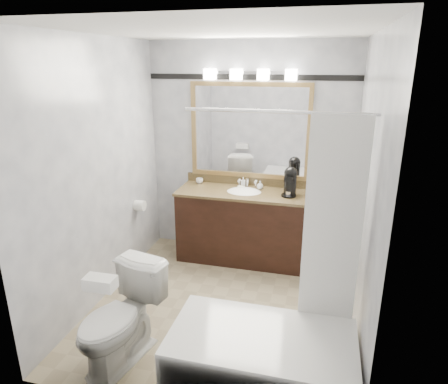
# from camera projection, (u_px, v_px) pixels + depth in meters

# --- Properties ---
(room) EXTENTS (2.42, 2.62, 2.52)m
(room) POSITION_uv_depth(u_px,v_px,m) (222.00, 183.00, 3.50)
(room) COLOR gray
(room) RESTS_ON ground
(vanity) EXTENTS (1.53, 0.58, 0.97)m
(vanity) POSITION_uv_depth(u_px,v_px,m) (243.00, 224.00, 4.69)
(vanity) COLOR black
(vanity) RESTS_ON ground
(mirror) EXTENTS (1.40, 0.04, 1.10)m
(mirror) POSITION_uv_depth(u_px,v_px,m) (250.00, 131.00, 4.61)
(mirror) COLOR #A6834B
(mirror) RESTS_ON room
(vanity_light_bar) EXTENTS (1.02, 0.14, 0.12)m
(vanity_light_bar) POSITION_uv_depth(u_px,v_px,m) (250.00, 74.00, 4.36)
(vanity_light_bar) COLOR silver
(vanity_light_bar) RESTS_ON room
(accent_stripe) EXTENTS (2.40, 0.01, 0.06)m
(accent_stripe) POSITION_uv_depth(u_px,v_px,m) (251.00, 77.00, 4.43)
(accent_stripe) COLOR black
(accent_stripe) RESTS_ON room
(bathtub) EXTENTS (1.30, 0.75, 1.96)m
(bathtub) POSITION_uv_depth(u_px,v_px,m) (265.00, 354.00, 2.85)
(bathtub) COLOR white
(bathtub) RESTS_ON ground
(tp_roll) EXTENTS (0.11, 0.12, 0.12)m
(tp_roll) POSITION_uv_depth(u_px,v_px,m) (140.00, 205.00, 4.56)
(tp_roll) COLOR white
(tp_roll) RESTS_ON room
(toilet) EXTENTS (0.59, 0.84, 0.78)m
(toilet) POSITION_uv_depth(u_px,v_px,m) (119.00, 319.00, 3.06)
(toilet) COLOR white
(toilet) RESTS_ON ground
(tissue_box) EXTENTS (0.22, 0.12, 0.09)m
(tissue_box) POSITION_uv_depth(u_px,v_px,m) (100.00, 283.00, 2.74)
(tissue_box) COLOR white
(tissue_box) RESTS_ON toilet
(coffee_maker) EXTENTS (0.17, 0.21, 0.32)m
(coffee_maker) POSITION_uv_depth(u_px,v_px,m) (290.00, 181.00, 4.39)
(coffee_maker) COLOR black
(coffee_maker) RESTS_ON vanity
(cup_left) EXTENTS (0.09, 0.09, 0.07)m
(cup_left) POSITION_uv_depth(u_px,v_px,m) (199.00, 181.00, 4.85)
(cup_left) COLOR white
(cup_left) RESTS_ON vanity
(soap_bottle_a) EXTENTS (0.06, 0.06, 0.12)m
(soap_bottle_a) POSITION_uv_depth(u_px,v_px,m) (243.00, 182.00, 4.71)
(soap_bottle_a) COLOR white
(soap_bottle_a) RESTS_ON vanity
(soap_bottle_b) EXTENTS (0.09, 0.09, 0.10)m
(soap_bottle_b) POSITION_uv_depth(u_px,v_px,m) (260.00, 185.00, 4.64)
(soap_bottle_b) COLOR white
(soap_bottle_b) RESTS_ON vanity
(soap_bar) EXTENTS (0.08, 0.06, 0.02)m
(soap_bar) POSITION_uv_depth(u_px,v_px,m) (241.00, 187.00, 4.68)
(soap_bar) COLOR beige
(soap_bar) RESTS_ON vanity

